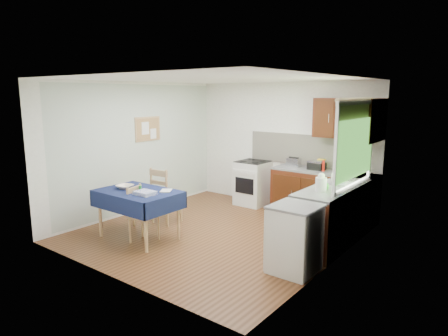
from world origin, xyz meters
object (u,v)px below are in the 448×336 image
Objects in this scene: sandwich_press at (317,165)px; dish_rack at (337,182)px; kettle at (321,183)px; chair_near at (141,212)px; dining_table at (138,197)px; toaster at (294,162)px; chair_far at (165,194)px.

sandwich_press is 0.65× the size of dish_rack.
sandwich_press is at bearing 116.73° from kettle.
kettle is at bearing -74.03° from chair_near.
toaster is (1.26, 2.77, 0.31)m from dining_table.
sandwich_press is 1.03× the size of kettle.
chair_far is 0.93m from chair_near.
chair_near is 2.75m from kettle.
sandwich_press is 1.70m from kettle.
dining_table is 0.25m from chair_near.
chair_near is at bearing -151.13° from kettle.
toaster is 0.88× the size of sandwich_press.
chair_far is (-0.23, 0.80, -0.14)m from dining_table.
chair_near is 3.28m from sandwich_press.
dish_rack reaches higher than dining_table.
kettle reaches higher than toaster.
toaster is at bearing 83.17° from dining_table.
kettle is at bearing 44.17° from dining_table.
chair_far is 2.82m from sandwich_press.
dining_table is 0.84m from chair_far.
toaster reaches higher than sandwich_press.
dish_rack is at bearing -20.78° from toaster.
dining_table is 3.13m from dish_rack.
toaster is 0.57× the size of dish_rack.
chair_far is 2.81m from kettle.
chair_near is at bearing 110.41° from chair_far.
chair_far is 2.32× the size of dish_rack.
sandwich_press is (1.73, 2.76, 0.31)m from dining_table.
chair_near is at bearing -5.60° from dining_table.
sandwich_press reaches higher than chair_near.
kettle is (0.01, -0.63, 0.10)m from dish_rack.
kettle is (2.36, 1.30, 0.56)m from chair_near.
chair_far is 1.14× the size of chair_near.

